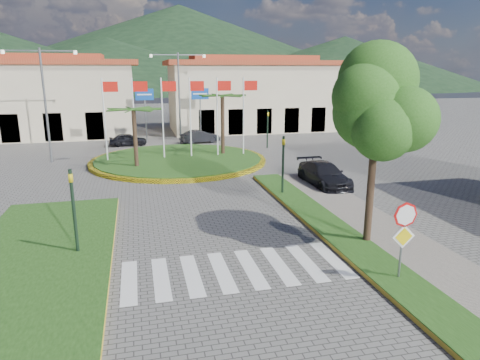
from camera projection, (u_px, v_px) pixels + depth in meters
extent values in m
plane|color=#5F5D5A|center=(269.00, 342.00, 10.56)|extent=(160.00, 160.00, 0.00)
cube|color=gray|center=(428.00, 276.00, 13.80)|extent=(4.00, 28.00, 0.15)
cube|color=#1C4112|center=(395.00, 279.00, 13.52)|extent=(1.60, 28.00, 0.18)
cube|color=#1C4112|center=(37.00, 263.00, 14.69)|extent=(5.00, 14.00, 0.18)
cube|color=silver|center=(234.00, 270.00, 14.32)|extent=(8.00, 3.00, 0.01)
cylinder|color=yellow|center=(179.00, 160.00, 31.23)|extent=(12.70, 12.70, 0.24)
cylinder|color=#1C4112|center=(179.00, 160.00, 31.22)|extent=(12.00, 12.00, 0.30)
cylinder|color=black|center=(135.00, 140.00, 28.19)|extent=(0.28, 0.28, 4.05)
cylinder|color=black|center=(223.00, 127.00, 32.42)|extent=(0.28, 0.28, 4.68)
cylinder|color=silver|center=(105.00, 122.00, 29.84)|extent=(0.10, 0.10, 6.00)
cube|color=red|center=(110.00, 87.00, 29.36)|extent=(1.00, 0.03, 0.70)
cylinder|color=silver|center=(134.00, 121.00, 30.29)|extent=(0.10, 0.10, 6.00)
cube|color=red|center=(140.00, 87.00, 29.82)|extent=(1.00, 0.03, 0.70)
cylinder|color=silver|center=(163.00, 120.00, 30.75)|extent=(0.10, 0.10, 6.00)
cube|color=red|center=(169.00, 86.00, 30.28)|extent=(1.00, 0.03, 0.70)
cylinder|color=silver|center=(190.00, 120.00, 31.21)|extent=(0.10, 0.10, 6.00)
cube|color=red|center=(197.00, 86.00, 30.74)|extent=(1.00, 0.03, 0.70)
cylinder|color=silver|center=(217.00, 119.00, 31.67)|extent=(0.10, 0.10, 6.00)
cube|color=red|center=(224.00, 86.00, 31.20)|extent=(1.00, 0.03, 0.70)
cylinder|color=silver|center=(243.00, 118.00, 32.13)|extent=(0.10, 0.10, 6.00)
cube|color=red|center=(251.00, 86.00, 31.66)|extent=(1.00, 0.03, 0.70)
cylinder|color=slate|center=(402.00, 245.00, 13.25)|extent=(0.07, 0.07, 2.50)
cylinder|color=red|center=(406.00, 215.00, 12.96)|extent=(0.80, 0.03, 0.80)
cube|color=yellow|center=(404.00, 237.00, 13.12)|extent=(0.78, 0.03, 0.78)
cylinder|color=black|center=(371.00, 189.00, 15.98)|extent=(0.28, 0.28, 4.40)
ellipsoid|color=#225416|center=(377.00, 108.00, 15.23)|extent=(3.60, 3.60, 3.20)
cylinder|color=black|center=(74.00, 213.00, 15.08)|extent=(0.12, 0.12, 3.20)
imported|color=gold|center=(71.00, 186.00, 14.84)|extent=(0.15, 0.18, 0.90)
cylinder|color=black|center=(283.00, 166.00, 22.48)|extent=(0.12, 0.12, 3.20)
imported|color=gold|center=(283.00, 148.00, 22.23)|extent=(0.15, 0.18, 0.90)
cylinder|color=black|center=(267.00, 129.00, 36.46)|extent=(0.12, 0.12, 3.20)
imported|color=gold|center=(268.00, 118.00, 36.21)|extent=(0.18, 0.15, 0.90)
cylinder|color=slate|center=(146.00, 115.00, 38.62)|extent=(0.12, 0.12, 5.20)
cube|color=#0F44A8|center=(144.00, 95.00, 38.12)|extent=(1.60, 0.05, 1.00)
cylinder|color=slate|center=(200.00, 113.00, 39.77)|extent=(0.12, 0.12, 5.20)
cube|color=#0F44A8|center=(200.00, 94.00, 39.26)|extent=(1.60, 0.05, 1.00)
cylinder|color=slate|center=(179.00, 99.00, 38.02)|extent=(0.16, 0.16, 8.00)
cube|color=slate|center=(164.00, 55.00, 36.80)|extent=(2.40, 0.08, 0.08)
cube|color=slate|center=(192.00, 55.00, 37.35)|extent=(2.40, 0.08, 0.08)
cylinder|color=slate|center=(46.00, 107.00, 30.08)|extent=(0.16, 0.16, 8.00)
cube|color=slate|center=(20.00, 50.00, 28.86)|extent=(2.40, 0.08, 0.08)
cube|color=slate|center=(58.00, 51.00, 29.41)|extent=(2.40, 0.08, 0.08)
cube|color=beige|center=(19.00, 102.00, 42.23)|extent=(22.00, 9.00, 7.00)
cube|color=#9F361E|center=(14.00, 62.00, 41.30)|extent=(23.32, 9.54, 0.50)
cube|color=#9F361E|center=(13.00, 57.00, 41.17)|extent=(16.50, 4.95, 0.60)
cube|color=beige|center=(253.00, 98.00, 47.73)|extent=(18.00, 9.00, 7.00)
cube|color=#9F361E|center=(253.00, 63.00, 46.80)|extent=(19.08, 9.54, 0.50)
cube|color=#9F361E|center=(253.00, 58.00, 46.67)|extent=(13.50, 4.95, 0.60)
cone|color=black|center=(180.00, 47.00, 160.80)|extent=(180.00, 180.00, 30.00)
cone|color=black|center=(344.00, 63.00, 151.39)|extent=(120.00, 120.00, 18.00)
cone|color=black|center=(108.00, 65.00, 128.59)|extent=(110.00, 110.00, 16.00)
imported|color=silver|center=(40.00, 133.00, 42.11)|extent=(3.99, 2.23, 1.06)
imported|color=black|center=(128.00, 140.00, 37.81)|extent=(3.27, 1.40, 1.10)
imported|color=black|center=(200.00, 137.00, 39.27)|extent=(3.76, 2.02, 1.18)
imported|color=black|center=(324.00, 174.00, 24.66)|extent=(1.97, 4.64, 1.34)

